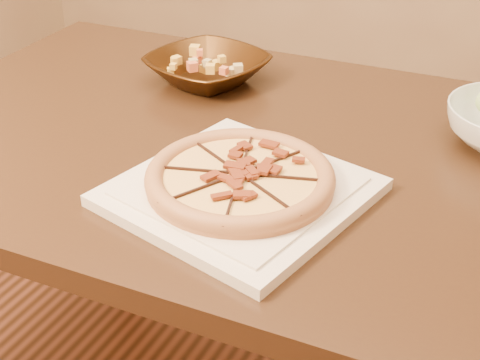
% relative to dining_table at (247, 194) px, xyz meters
% --- Properties ---
extents(dining_table, '(1.32, 0.88, 0.75)m').
position_rel_dining_table_xyz_m(dining_table, '(0.00, 0.00, 0.00)').
color(dining_table, black).
rests_on(dining_table, floor).
extents(plate, '(0.39, 0.39, 0.02)m').
position_rel_dining_table_xyz_m(plate, '(0.07, -0.17, 0.12)').
color(plate, beige).
rests_on(plate, dining_table).
extents(pizza, '(0.28, 0.28, 0.03)m').
position_rel_dining_table_xyz_m(pizza, '(0.07, -0.17, 0.15)').
color(pizza, '#B16945').
rests_on(pizza, plate).
extents(bronze_bowl, '(0.28, 0.28, 0.06)m').
position_rel_dining_table_xyz_m(bronze_bowl, '(-0.18, 0.19, 0.14)').
color(bronze_bowl, '#422810').
rests_on(bronze_bowl, dining_table).
extents(mixed_dish, '(0.12, 0.11, 0.03)m').
position_rel_dining_table_xyz_m(mixed_dish, '(-0.18, 0.19, 0.18)').
color(mixed_dish, tan).
rests_on(mixed_dish, bronze_bowl).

